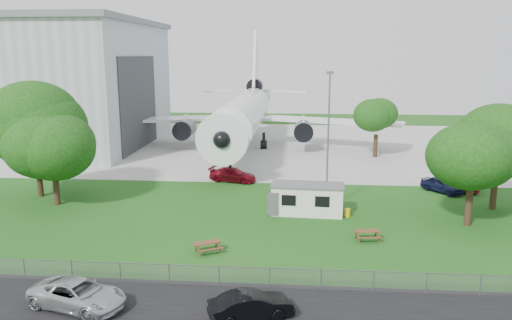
# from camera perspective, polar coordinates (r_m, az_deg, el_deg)

# --- Properties ---
(ground) EXTENTS (160.00, 160.00, 0.00)m
(ground) POSITION_cam_1_polar(r_m,az_deg,el_deg) (39.42, -3.57, -8.07)
(ground) COLOR #26611B
(asphalt_strip) EXTENTS (120.00, 8.00, 0.02)m
(asphalt_strip) POSITION_cam_1_polar(r_m,az_deg,el_deg) (27.74, -7.51, -17.20)
(asphalt_strip) COLOR black
(asphalt_strip) RESTS_ON ground
(concrete_apron) EXTENTS (120.00, 46.00, 0.03)m
(concrete_apron) POSITION_cam_1_polar(r_m,az_deg,el_deg) (76.05, 0.44, 1.75)
(concrete_apron) COLOR #B7B7B2
(concrete_apron) RESTS_ON ground
(hangar) EXTENTS (43.00, 31.00, 18.55)m
(hangar) POSITION_cam_1_polar(r_m,az_deg,el_deg) (84.69, -26.50, 7.95)
(hangar) COLOR #B2B7BC
(hangar) RESTS_ON ground
(airliner) EXTENTS (46.36, 47.73, 17.69)m
(airliner) POSITION_cam_1_polar(r_m,az_deg,el_deg) (73.35, -1.24, 5.52)
(airliner) COLOR white
(airliner) RESTS_ON ground
(site_cabin) EXTENTS (6.83, 3.10, 2.62)m
(site_cabin) POSITION_cam_1_polar(r_m,az_deg,el_deg) (43.27, 5.89, -4.45)
(site_cabin) COLOR silver
(site_cabin) RESTS_ON ground
(picnic_west) EXTENTS (2.30, 2.19, 0.76)m
(picnic_west) POSITION_cam_1_polar(r_m,az_deg,el_deg) (35.45, -5.51, -10.46)
(picnic_west) COLOR brown
(picnic_west) RESTS_ON ground
(picnic_east) EXTENTS (2.00, 1.75, 0.76)m
(picnic_east) POSITION_cam_1_polar(r_m,az_deg,el_deg) (38.32, 12.58, -8.94)
(picnic_east) COLOR brown
(picnic_east) RESTS_ON ground
(fence) EXTENTS (58.00, 0.04, 1.30)m
(fence) POSITION_cam_1_polar(r_m,az_deg,el_deg) (30.79, -6.13, -14.09)
(fence) COLOR gray
(fence) RESTS_ON ground
(lamp_mast) EXTENTS (0.16, 0.16, 12.00)m
(lamp_mast) POSITION_cam_1_polar(r_m,az_deg,el_deg) (43.60, 8.23, 1.95)
(lamp_mast) COLOR slate
(lamp_mast) RESTS_ON ground
(tree_west_big) EXTENTS (9.17, 9.17, 11.46)m
(tree_west_big) POSITION_cam_1_polar(r_m,az_deg,el_deg) (51.61, -23.97, 3.56)
(tree_west_big) COLOR #382619
(tree_west_big) RESTS_ON ground
(tree_west_small) EXTENTS (7.43, 7.43, 8.81)m
(tree_west_small) POSITION_cam_1_polar(r_m,az_deg,el_deg) (48.36, -22.18, 1.06)
(tree_west_small) COLOR #382619
(tree_west_small) RESTS_ON ground
(tree_east_front) EXTENTS (7.91, 7.91, 9.30)m
(tree_east_front) POSITION_cam_1_polar(r_m,az_deg,el_deg) (42.73, 23.53, -0.05)
(tree_east_front) COLOR #382619
(tree_east_front) RESTS_ON ground
(tree_east_back) EXTENTS (7.42, 7.42, 9.67)m
(tree_east_back) POSITION_cam_1_polar(r_m,az_deg,el_deg) (48.20, 26.00, 1.74)
(tree_east_back) COLOR #382619
(tree_east_back) RESTS_ON ground
(tree_far_apron) EXTENTS (5.31, 5.31, 7.92)m
(tree_far_apron) POSITION_cam_1_polar(r_m,az_deg,el_deg) (68.04, 13.64, 4.65)
(tree_far_apron) COLOR #382619
(tree_far_apron) RESTS_ON ground
(car_centre_sedan) EXTENTS (4.64, 3.05, 1.45)m
(car_centre_sedan) POSITION_cam_1_polar(r_m,az_deg,el_deg) (26.90, -0.57, -16.35)
(car_centre_sedan) COLOR black
(car_centre_sedan) RESTS_ON ground
(car_west_estate) EXTENTS (5.90, 3.92, 1.51)m
(car_west_estate) POSITION_cam_1_polar(r_m,az_deg,el_deg) (29.57, -19.70, -14.28)
(car_west_estate) COLOR #ABADB3
(car_west_estate) RESTS_ON ground
(car_ne_hatch) EXTENTS (4.07, 4.53, 1.49)m
(car_ne_hatch) POSITION_cam_1_polar(r_m,az_deg,el_deg) (53.12, 20.52, -2.70)
(car_ne_hatch) COLOR black
(car_ne_hatch) RESTS_ON ground
(car_ne_sedan) EXTENTS (2.25, 4.94, 1.57)m
(car_ne_sedan) POSITION_cam_1_polar(r_m,az_deg,el_deg) (55.16, 22.86, -2.32)
(car_ne_sedan) COLOR maroon
(car_ne_sedan) RESTS_ON ground
(car_apron_van) EXTENTS (5.42, 3.12, 1.48)m
(car_apron_van) POSITION_cam_1_polar(r_m,az_deg,el_deg) (54.04, -2.68, -1.70)
(car_apron_van) COLOR maroon
(car_apron_van) RESTS_ON ground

